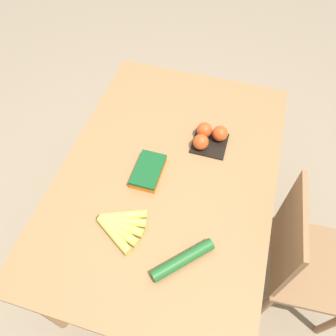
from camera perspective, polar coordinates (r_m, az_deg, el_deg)
name	(u,v)px	position (r m, az deg, el deg)	size (l,w,h in m)	color
ground_plane	(168,239)	(2.16, 0.00, -12.21)	(12.00, 12.00, 0.00)	gray
dining_table	(168,183)	(1.56, 0.00, -2.62)	(1.40, 0.96, 0.76)	#9E7044
chair	(301,260)	(1.71, 22.18, -14.60)	(0.45, 0.43, 0.91)	#8E6642
banana_bunch	(120,225)	(1.35, -8.44, -9.82)	(0.21, 0.21, 0.04)	brown
tomato_pack	(209,137)	(1.57, 7.09, 5.46)	(0.16, 0.16, 0.08)	black
carrot_bag	(148,171)	(1.46, -3.46, -0.46)	(0.19, 0.12, 0.04)	orange
cucumber_near	(183,260)	(1.27, 2.58, -15.67)	(0.22, 0.21, 0.05)	#236028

